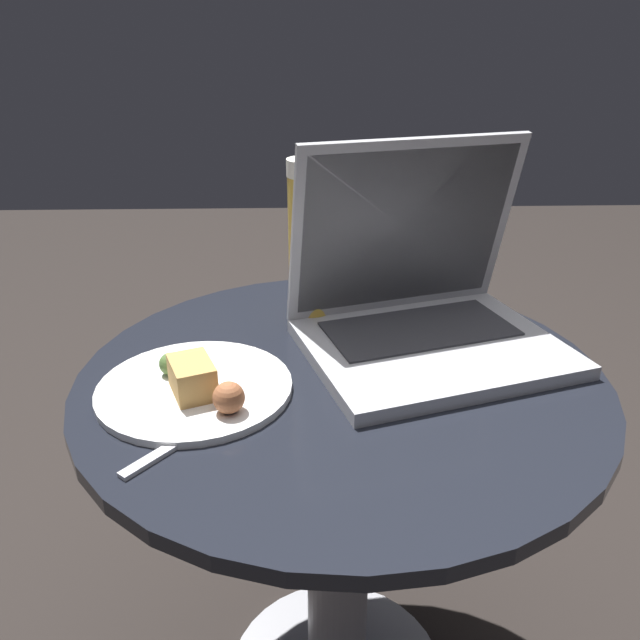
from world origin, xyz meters
The scene contains 6 objects.
table centered at (0.00, 0.00, 0.40)m, with size 0.65×0.65×0.57m.
napkin centered at (-0.19, -0.03, 0.57)m, with size 0.15×0.10×0.00m.
laptop centered at (0.11, 0.07, 0.62)m, with size 0.38×0.34×0.26m.
beer_glass centered at (-0.03, 0.15, 0.68)m, with size 0.06×0.06×0.23m.
snack_plate centered at (-0.17, -0.05, 0.58)m, with size 0.23×0.23×0.05m.
fork centered at (-0.15, -0.12, 0.57)m, with size 0.12×0.15×0.00m.
Camera 1 is at (-0.05, -0.67, 0.94)m, focal length 35.00 mm.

